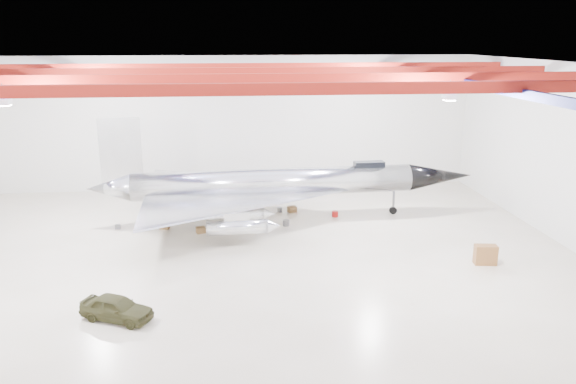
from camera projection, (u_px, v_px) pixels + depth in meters
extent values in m
plane|color=#BCB095|center=(238.00, 252.00, 33.62)|extent=(40.00, 40.00, 0.00)
plane|color=silver|center=(233.00, 123.00, 46.53)|extent=(40.00, 0.00, 40.00)
plane|color=silver|center=(564.00, 154.00, 34.20)|extent=(0.00, 30.00, 30.00)
plane|color=#0A0F38|center=(233.00, 64.00, 30.69)|extent=(40.00, 40.00, 0.00)
cube|color=maroon|center=(236.00, 90.00, 22.22)|extent=(39.50, 0.25, 0.50)
cube|color=maroon|center=(234.00, 79.00, 27.97)|extent=(39.50, 0.25, 0.50)
cube|color=maroon|center=(233.00, 72.00, 33.72)|extent=(39.50, 0.25, 0.50)
cube|color=maroon|center=(232.00, 67.00, 39.47)|extent=(39.50, 0.25, 0.50)
cube|color=#0B0E43|center=(6.00, 82.00, 29.70)|extent=(0.25, 29.50, 0.40)
cube|color=#0B0E43|center=(444.00, 79.00, 32.16)|extent=(0.25, 29.50, 0.40)
cube|color=silver|center=(4.00, 102.00, 24.26)|extent=(0.55, 0.55, 0.25)
cube|color=silver|center=(449.00, 97.00, 26.31)|extent=(0.55, 0.55, 0.25)
cube|color=silver|center=(75.00, 81.00, 35.76)|extent=(0.55, 0.55, 0.25)
cube|color=silver|center=(381.00, 79.00, 37.81)|extent=(0.55, 0.55, 0.25)
cylinder|color=silver|center=(274.00, 182.00, 38.84)|extent=(19.37, 2.68, 1.93)
cone|color=black|center=(440.00, 176.00, 40.53)|extent=(4.90, 2.12, 1.93)
cone|color=silver|center=(109.00, 188.00, 37.29)|extent=(2.97, 2.04, 1.93)
cube|color=silver|center=(121.00, 151.00, 36.76)|extent=(2.71, 0.22, 4.34)
cube|color=black|center=(369.00, 165.00, 39.51)|extent=(2.15, 0.85, 0.48)
cylinder|color=silver|center=(237.00, 228.00, 33.73)|extent=(3.70, 1.01, 0.87)
cylinder|color=silver|center=(235.00, 215.00, 36.03)|extent=(3.70, 1.01, 0.87)
cylinder|color=silver|center=(231.00, 192.00, 41.56)|extent=(3.70, 1.01, 0.87)
cylinder|color=silver|center=(229.00, 184.00, 43.86)|extent=(3.70, 1.01, 0.87)
cylinder|color=#59595B|center=(393.00, 203.00, 40.54)|extent=(0.17, 0.17, 1.74)
cylinder|color=black|center=(393.00, 210.00, 40.70)|extent=(0.55, 0.23, 0.54)
cylinder|color=#59595B|center=(220.00, 221.00, 36.49)|extent=(0.17, 0.17, 1.74)
cylinder|color=black|center=(220.00, 230.00, 36.65)|extent=(0.55, 0.23, 0.54)
cylinder|color=#59595B|center=(218.00, 200.00, 41.09)|extent=(0.17, 0.17, 1.74)
cylinder|color=black|center=(218.00, 208.00, 41.25)|extent=(0.55, 0.23, 0.54)
imported|color=#36351B|center=(117.00, 308.00, 25.38)|extent=(3.65, 2.67, 1.15)
cube|color=brown|center=(485.00, 255.00, 31.63)|extent=(1.30, 0.77, 1.12)
cube|color=olive|center=(165.00, 226.00, 37.59)|extent=(0.71, 0.62, 0.42)
cube|color=maroon|center=(190.00, 211.00, 40.89)|extent=(0.49, 0.42, 0.30)
cylinder|color=#59595B|center=(286.00, 223.00, 38.17)|extent=(0.54, 0.54, 0.41)
cube|color=olive|center=(292.00, 209.00, 41.19)|extent=(0.73, 0.65, 0.43)
cube|color=#59595B|center=(118.00, 227.00, 37.64)|extent=(0.43, 0.37, 0.26)
cylinder|color=maroon|center=(335.00, 214.00, 40.11)|extent=(0.54, 0.54, 0.41)
cube|color=olive|center=(201.00, 230.00, 36.78)|extent=(0.69, 0.62, 0.41)
cylinder|color=#59595B|center=(280.00, 210.00, 41.28)|extent=(0.46, 0.46, 0.32)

